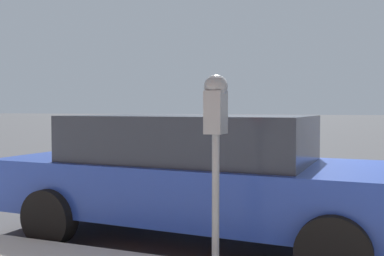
% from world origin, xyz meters
% --- Properties ---
extents(ground_plane, '(220.00, 220.00, 0.00)m').
position_xyz_m(ground_plane, '(0.00, 0.00, 0.00)').
color(ground_plane, '#424244').
extents(parking_meter, '(0.21, 0.19, 1.65)m').
position_xyz_m(parking_meter, '(-2.61, 0.25, 1.41)').
color(parking_meter, gray).
rests_on(parking_meter, sidewalk).
extents(car_blue, '(2.13, 4.94, 1.45)m').
position_xyz_m(car_blue, '(-1.12, 0.92, 0.77)').
color(car_blue, navy).
rests_on(car_blue, ground_plane).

